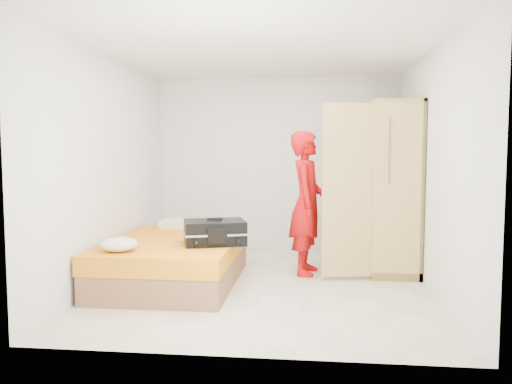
# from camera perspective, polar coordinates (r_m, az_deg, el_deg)

# --- Properties ---
(room) EXTENTS (4.00, 4.02, 2.60)m
(room) POSITION_cam_1_polar(r_m,az_deg,el_deg) (5.53, 1.10, 2.55)
(room) COLOR beige
(room) RESTS_ON ground
(bed) EXTENTS (1.42, 2.02, 0.50)m
(bed) POSITION_cam_1_polar(r_m,az_deg,el_deg) (5.83, -9.37, -7.80)
(bed) COLOR brown
(bed) RESTS_ON ground
(wardrobe) EXTENTS (1.16, 1.28, 2.10)m
(wardrobe) POSITION_cam_1_polar(r_m,az_deg,el_deg) (6.45, 14.75, 0.01)
(wardrobe) COLOR tan
(wardrobe) RESTS_ON ground
(person) EXTENTS (0.48, 0.68, 1.75)m
(person) POSITION_cam_1_polar(r_m,az_deg,el_deg) (6.13, 5.84, -1.24)
(person) COLOR red
(person) RESTS_ON ground
(suitcase) EXTENTS (0.78, 0.66, 0.29)m
(suitcase) POSITION_cam_1_polar(r_m,az_deg,el_deg) (5.44, -4.74, -4.62)
(suitcase) COLOR black
(suitcase) RESTS_ON bed
(round_cushion) EXTENTS (0.37, 0.37, 0.14)m
(round_cushion) POSITION_cam_1_polar(r_m,az_deg,el_deg) (5.23, -15.37, -5.78)
(round_cushion) COLOR white
(round_cushion) RESTS_ON bed
(pillow) EXTENTS (0.64, 0.40, 0.11)m
(pillow) POSITION_cam_1_polar(r_m,az_deg,el_deg) (6.61, -8.22, -3.65)
(pillow) COLOR white
(pillow) RESTS_ON bed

